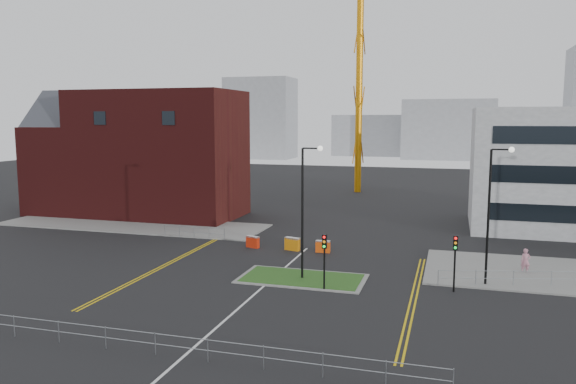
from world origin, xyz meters
name	(u,v)px	position (x,y,z in m)	size (l,w,h in m)	color
ground	(231,315)	(0.00, 0.00, 0.00)	(200.00, 200.00, 0.00)	black
pavement_left	(132,225)	(-20.00, 22.00, 0.06)	(28.00, 8.00, 0.12)	slate
island_kerb	(302,279)	(2.00, 8.00, 0.04)	(8.60, 4.60, 0.08)	slate
grass_island	(302,278)	(2.00, 8.00, 0.06)	(8.00, 4.00, 0.12)	#1F4517
brick_building	(136,155)	(-22.97, 28.00, 6.85)	(24.20, 10.07, 14.24)	#4A1212
tower_crane	(401,13)	(3.62, 56.56, 26.00)	(51.33, 15.17, 37.64)	orange
streetlamp_island	(306,201)	(2.22, 8.00, 5.41)	(1.46, 0.36, 9.18)	black
streetlamp_right_near	(493,205)	(14.22, 10.00, 5.41)	(1.46, 0.36, 9.18)	black
traffic_light_island	(324,251)	(4.00, 5.98, 2.57)	(0.28, 0.33, 3.65)	black
traffic_light_right	(455,252)	(12.00, 7.98, 2.57)	(0.28, 0.33, 3.65)	black
railing_front	(181,342)	(0.00, -6.00, 0.78)	(24.05, 0.05, 1.10)	gray
railing_left	(194,230)	(-11.00, 18.00, 0.74)	(6.05, 0.05, 1.10)	gray
centre_line	(244,304)	(0.00, 2.00, 0.01)	(0.15, 30.00, 0.01)	silver
yellow_left_a	(172,261)	(-9.00, 10.00, 0.01)	(0.12, 24.00, 0.01)	gold
yellow_left_b	(176,261)	(-8.70, 10.00, 0.01)	(0.12, 24.00, 0.01)	gold
yellow_right_a	(411,298)	(9.50, 6.00, 0.01)	(0.12, 20.00, 0.01)	gold
yellow_right_b	(416,298)	(9.80, 6.00, 0.01)	(0.12, 20.00, 0.01)	gold
skyline_a	(261,118)	(-40.00, 120.00, 11.00)	(18.00, 12.00, 22.00)	gray
skyline_b	(448,130)	(10.00, 130.00, 8.00)	(24.00, 12.00, 16.00)	gray
skyline_d	(385,135)	(-8.00, 140.00, 6.00)	(30.00, 12.00, 12.00)	gray
pedestrian	(526,261)	(16.87, 13.89, 0.90)	(0.65, 0.43, 1.79)	#C47F92
barrier_left	(253,241)	(-4.53, 16.00, 0.54)	(1.24, 0.75, 0.99)	red
barrier_mid	(323,246)	(1.62, 16.00, 0.54)	(1.19, 0.43, 0.99)	#E54B0C
barrier_right	(292,243)	(-1.00, 16.00, 0.59)	(1.36, 0.74, 1.09)	orange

